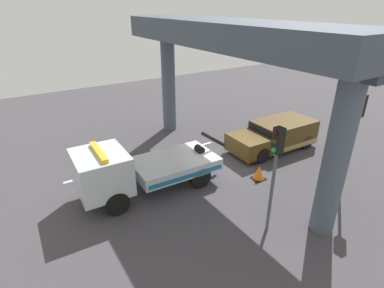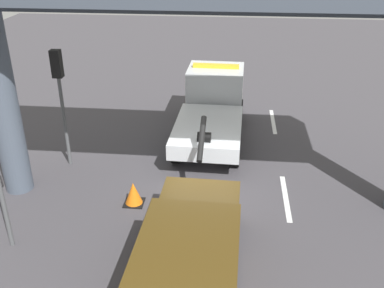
% 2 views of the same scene
% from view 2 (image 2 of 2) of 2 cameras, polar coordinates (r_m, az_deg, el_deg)
% --- Properties ---
extents(ground_plane, '(60.00, 40.00, 0.10)m').
position_cam_2_polar(ground_plane, '(14.16, 1.40, -6.54)').
color(ground_plane, '#423F44').
extents(lane_stripe_mid, '(2.60, 0.16, 0.01)m').
position_cam_2_polar(lane_stripe_mid, '(14.22, 11.99, -6.78)').
color(lane_stripe_mid, silver).
rests_on(lane_stripe_mid, ground).
extents(lane_stripe_east, '(2.60, 0.16, 0.01)m').
position_cam_2_polar(lane_stripe_east, '(19.50, 10.41, 2.88)').
color(lane_stripe_east, silver).
rests_on(lane_stripe_east, ground).
extents(tow_truck_white, '(7.28, 2.57, 2.46)m').
position_cam_2_polar(tow_truck_white, '(17.75, 2.66, 5.10)').
color(tow_truck_white, silver).
rests_on(tow_truck_white, ground).
extents(towed_van_green, '(5.25, 2.34, 1.58)m').
position_cam_2_polar(towed_van_green, '(10.50, -0.26, -14.46)').
color(towed_van_green, '#4C3814').
rests_on(towed_van_green, ground).
extents(traffic_light_mid, '(0.39, 0.32, 4.10)m').
position_cam_2_polar(traffic_light_mid, '(15.25, -16.71, 7.53)').
color(traffic_light_mid, '#515456').
rests_on(traffic_light_mid, ground).
extents(traffic_cone_orange, '(0.60, 0.60, 0.72)m').
position_cam_2_polar(traffic_cone_orange, '(13.59, -7.55, -6.37)').
color(traffic_cone_orange, orange).
rests_on(traffic_cone_orange, ground).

